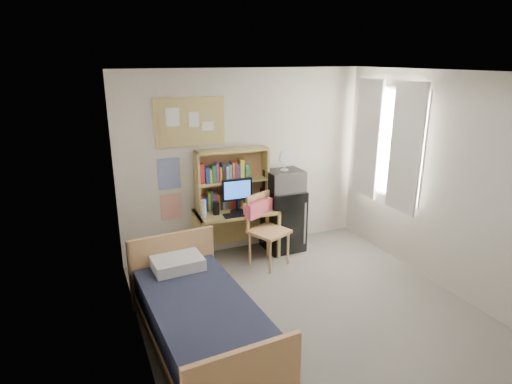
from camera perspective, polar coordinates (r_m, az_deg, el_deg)
name	(u,v)px	position (r m, az deg, el deg)	size (l,w,h in m)	color
floor	(317,321)	(4.91, 8.14, -16.61)	(3.60, 4.20, 0.02)	gray
ceiling	(329,73)	(4.08, 9.77, 15.42)	(3.60, 4.20, 0.02)	silver
wall_back	(245,162)	(6.12, -1.46, 4.01)	(3.60, 0.04, 2.60)	beige
wall_left	(139,236)	(3.74, -15.39, -5.64)	(0.04, 4.20, 2.60)	beige
wall_right	(457,187)	(5.46, 25.19, 0.61)	(0.04, 4.20, 2.60)	beige
window_unit	(387,143)	(6.19, 17.07, 6.22)	(0.10, 1.40, 1.70)	white
curtain_left	(406,149)	(5.88, 19.33, 5.43)	(0.04, 0.55, 1.70)	white
curtain_right	(367,139)	(6.48, 14.61, 6.90)	(0.04, 0.55, 1.70)	white
bulletin_board	(190,122)	(5.76, -8.78, 9.22)	(0.94, 0.03, 0.64)	tan
poster_wave	(169,174)	(5.83, -11.54, 2.43)	(0.30, 0.01, 0.42)	#263898
poster_japan	(171,207)	(5.96, -11.27, -1.93)	(0.28, 0.01, 0.36)	#D24725
desk	(236,234)	(6.07, -2.64, -5.59)	(1.13, 0.56, 0.70)	tan
desk_chair	(269,231)	(5.78, 1.75, -5.21)	(0.50, 0.50, 1.00)	tan
mini_fridge	(283,219)	(6.32, 3.60, -3.65)	(0.53, 0.53, 0.91)	black
bed	(202,325)	(4.35, -7.20, -17.24)	(0.95, 1.89, 0.52)	#1C1F33
hutch	(232,179)	(5.95, -3.20, 1.77)	(1.02, 0.26, 0.83)	tan
monitor	(237,196)	(5.81, -2.54, -0.57)	(0.42, 0.03, 0.45)	black
keyboard	(241,214)	(5.76, -2.07, -3.00)	(0.46, 0.15, 0.02)	black
speaker_left	(216,208)	(5.77, -5.35, -2.18)	(0.07, 0.07, 0.18)	black
speaker_right	(258,203)	(5.95, 0.23, -1.50)	(0.07, 0.07, 0.18)	black
water_bottle	(204,209)	(5.68, -6.99, -2.22)	(0.07, 0.07, 0.24)	white
hoodie	(258,208)	(5.80, 0.30, -2.18)	(0.45, 0.14, 0.21)	#F45D6B
microwave	(284,180)	(6.11, 3.79, 1.55)	(0.51, 0.39, 0.30)	silver
desk_fan	(285,161)	(6.03, 3.85, 4.16)	(0.22, 0.22, 0.28)	white
pillow	(178,263)	(4.81, -10.40, -9.31)	(0.53, 0.37, 0.13)	white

